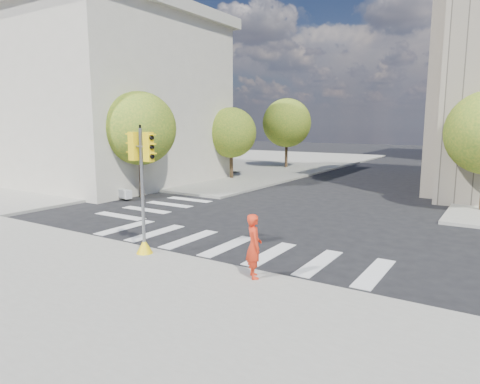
# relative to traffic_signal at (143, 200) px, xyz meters

# --- Properties ---
(ground) EXTENTS (160.00, 160.00, 0.00)m
(ground) POSITION_rel_traffic_signal_xyz_m (1.76, 4.60, -1.97)
(ground) COLOR black
(ground) RESTS_ON ground
(sidewalk_far_left) EXTENTS (28.00, 40.00, 0.15)m
(sidewalk_far_left) POSITION_rel_traffic_signal_xyz_m (-18.24, 30.60, -1.90)
(sidewalk_far_left) COLOR gray
(sidewalk_far_left) RESTS_ON ground
(classical_building) EXTENTS (19.00, 15.00, 12.70)m
(classical_building) POSITION_rel_traffic_signal_xyz_m (-18.24, 12.60, 4.47)
(classical_building) COLOR beige
(classical_building) RESTS_ON ground
(tree_lw_near) EXTENTS (4.40, 4.40, 6.41)m
(tree_lw_near) POSITION_rel_traffic_signal_xyz_m (-8.74, 8.60, 2.23)
(tree_lw_near) COLOR #382616
(tree_lw_near) RESTS_ON ground
(tree_lw_mid) EXTENTS (4.00, 4.00, 5.77)m
(tree_lw_mid) POSITION_rel_traffic_signal_xyz_m (-8.74, 18.60, 1.79)
(tree_lw_mid) COLOR #382616
(tree_lw_mid) RESTS_ON ground
(tree_lw_far) EXTENTS (4.80, 4.80, 6.95)m
(tree_lw_far) POSITION_rel_traffic_signal_xyz_m (-8.74, 28.60, 2.57)
(tree_lw_far) COLOR #382616
(tree_lw_far) RESTS_ON ground
(traffic_signal) EXTENTS (1.08, 0.56, 4.33)m
(traffic_signal) POSITION_rel_traffic_signal_xyz_m (0.00, 0.00, 0.00)
(traffic_signal) COLOR yellow
(traffic_signal) RESTS_ON sidewalk_near
(photographer) EXTENTS (0.78, 0.80, 1.85)m
(photographer) POSITION_rel_traffic_signal_xyz_m (4.31, -0.00, -0.90)
(photographer) COLOR red
(photographer) RESTS_ON sidewalk_near
(planter_wall) EXTENTS (5.92, 1.82, 0.50)m
(planter_wall) POSITION_rel_traffic_signal_xyz_m (-11.24, 7.87, -1.57)
(planter_wall) COLOR silver
(planter_wall) RESTS_ON sidewalk_left_near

